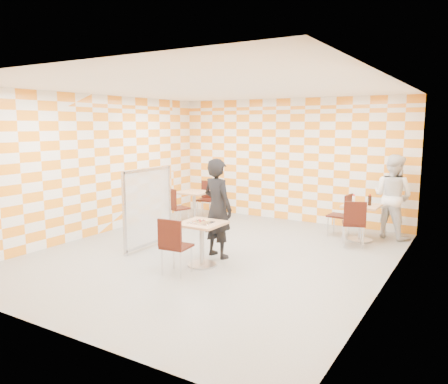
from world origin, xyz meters
name	(u,v)px	position (x,y,z in m)	size (l,w,h in m)	color
room_shell	(229,171)	(0.00, 0.54, 1.50)	(7.00, 7.00, 7.00)	#989892
main_table	(202,236)	(0.16, -0.63, 0.51)	(0.70, 0.70, 0.75)	tan
second_table	(361,216)	(2.06, 2.39, 0.51)	(0.70, 0.70, 0.75)	tan
empty_table	(194,201)	(-1.89, 2.09, 0.51)	(0.70, 0.70, 0.75)	tan
chair_main_front	(173,242)	(0.05, -1.27, 0.54)	(0.46, 0.47, 0.92)	#38120B
chair_second_front	(354,220)	(2.08, 1.80, 0.54)	(0.54, 0.54, 0.92)	#38120B
chair_second_side	(343,212)	(1.67, 2.50, 0.54)	(0.46, 0.45, 0.92)	#38120B
chair_empty_near	(175,205)	(-1.90, 1.33, 0.54)	(0.54, 0.54, 0.92)	#38120B
chair_empty_far	(207,196)	(-1.95, 2.78, 0.54)	(0.49, 0.50, 0.92)	#38120B
partition	(148,207)	(-1.34, -0.23, 0.79)	(0.08, 1.38, 1.55)	white
man_dark	(218,208)	(0.12, -0.05, 0.89)	(0.65, 0.43, 1.78)	black
man_white	(393,196)	(2.55, 2.99, 0.88)	(0.86, 0.67, 1.76)	white
pizza_on_foil	(201,222)	(0.16, -0.65, 0.77)	(0.40, 0.40, 0.04)	silver
sport_bottle	(354,199)	(1.89, 2.44, 0.84)	(0.06, 0.06, 0.20)	white
soda_bottle	(370,200)	(2.22, 2.40, 0.85)	(0.07, 0.07, 0.23)	black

